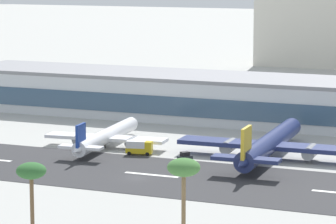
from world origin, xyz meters
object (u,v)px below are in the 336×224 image
(airliner_navy_tail_gate_0, at_px, (105,137))
(palm_tree_1, at_px, (31,174))
(terminal_building, at_px, (245,99))
(service_baggage_tug_1, at_px, (185,157))
(service_box_truck_0, at_px, (139,147))
(airliner_gold_tail_gate_1, at_px, (268,145))
(palm_tree_0, at_px, (184,170))

(airliner_navy_tail_gate_0, bearing_deg, palm_tree_1, -166.94)
(terminal_building, bearing_deg, service_baggage_tug_1, -86.19)
(service_box_truck_0, relative_size, service_baggage_tug_1, 1.80)
(service_box_truck_0, relative_size, palm_tree_1, 0.47)
(airliner_gold_tail_gate_1, relative_size, palm_tree_1, 3.69)
(airliner_gold_tail_gate_1, bearing_deg, terminal_building, 21.59)
(terminal_building, xyz_separation_m, airliner_gold_tail_gate_1, (20.04, -45.69, -2.90))
(airliner_gold_tail_gate_1, bearing_deg, palm_tree_1, 166.82)
(service_box_truck_0, xyz_separation_m, palm_tree_0, (35.24, -61.63, 10.76))
(airliner_navy_tail_gate_0, bearing_deg, airliner_gold_tail_gate_1, -91.51)
(terminal_building, distance_m, airliner_gold_tail_gate_1, 49.97)
(airliner_gold_tail_gate_1, relative_size, service_baggage_tug_1, 14.22)
(airliner_navy_tail_gate_0, relative_size, palm_tree_1, 2.92)
(terminal_building, height_order, airliner_navy_tail_gate_0, terminal_building)
(terminal_building, bearing_deg, airliner_gold_tail_gate_1, -66.32)
(airliner_navy_tail_gate_0, relative_size, service_box_truck_0, 6.22)
(terminal_building, height_order, service_baggage_tug_1, terminal_building)
(airliner_gold_tail_gate_1, relative_size, service_box_truck_0, 7.88)
(airliner_gold_tail_gate_1, xyz_separation_m, palm_tree_1, (-14.94, -76.23, 8.50))
(airliner_gold_tail_gate_1, bearing_deg, airliner_navy_tail_gate_0, 91.73)
(airliner_gold_tail_gate_1, distance_m, palm_tree_1, 78.15)
(service_box_truck_0, bearing_deg, terminal_building, 68.27)
(airliner_gold_tail_gate_1, distance_m, palm_tree_0, 68.98)
(airliner_gold_tail_gate_1, distance_m, service_baggage_tug_1, 18.85)
(palm_tree_0, bearing_deg, terminal_building, 103.17)
(airliner_gold_tail_gate_1, height_order, service_box_truck_0, airliner_gold_tail_gate_1)
(palm_tree_0, distance_m, palm_tree_1, 23.03)
(terminal_building, relative_size, airliner_gold_tail_gate_1, 3.40)
(service_box_truck_0, bearing_deg, service_baggage_tug_1, -24.40)
(airliner_gold_tail_gate_1, xyz_separation_m, service_box_truck_0, (-28.66, -6.41, -1.55))
(terminal_building, bearing_deg, airliner_navy_tail_gate_0, -111.84)
(palm_tree_0, bearing_deg, airliner_gold_tail_gate_1, 95.52)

